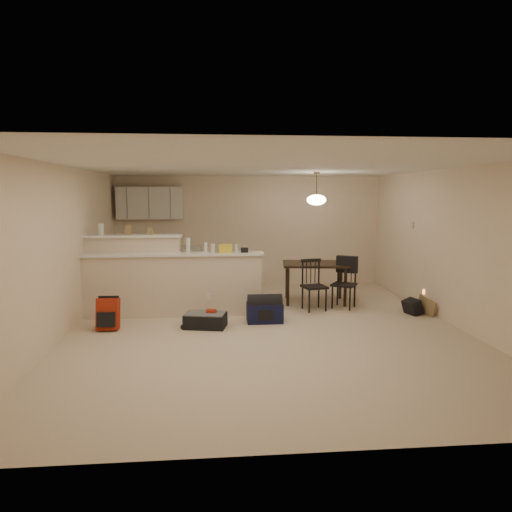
{
  "coord_description": "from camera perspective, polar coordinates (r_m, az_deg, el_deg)",
  "views": [
    {
      "loc": [
        -0.78,
        -6.89,
        2.06
      ],
      "look_at": [
        -0.1,
        0.7,
        1.05
      ],
      "focal_mm": 32.0,
      "sensor_mm": 36.0,
      "label": 1
    }
  ],
  "objects": [
    {
      "name": "suitcase",
      "position": [
        7.3,
        -6.33,
        -8.02
      ],
      "size": [
        0.7,
        0.53,
        0.21
      ],
      "primitive_type": "cube",
      "rotation": [
        0.0,
        0.0,
        -0.2
      ],
      "color": "black",
      "rests_on": "ground"
    },
    {
      "name": "upper_cabinets",
      "position": [
        10.31,
        -13.12,
        6.48
      ],
      "size": [
        1.4,
        0.34,
        0.7
      ],
      "primitive_type": "cube",
      "color": "white",
      "rests_on": "room"
    },
    {
      "name": "black_daypack",
      "position": [
        8.46,
        18.98,
        -6.06
      ],
      "size": [
        0.28,
        0.34,
        0.26
      ],
      "primitive_type": "cube",
      "rotation": [
        0.0,
        0.0,
        1.85
      ],
      "color": "black",
      "rests_on": "ground"
    },
    {
      "name": "bottle_a",
      "position": [
        7.84,
        -8.48,
        1.33
      ],
      "size": [
        0.07,
        0.07,
        0.26
      ],
      "primitive_type": "cylinder",
      "color": "silver",
      "rests_on": "breakfast_bar"
    },
    {
      "name": "extra_item_x",
      "position": [
        7.85,
        -2.44,
        0.98
      ],
      "size": [
        0.05,
        0.05,
        0.15
      ],
      "primitive_type": "cylinder",
      "color": "silver",
      "rests_on": "breakfast_bar"
    },
    {
      "name": "pendant_lamp",
      "position": [
        8.76,
        7.56,
        7.03
      ],
      "size": [
        0.36,
        0.36,
        0.62
      ],
      "color": "brown",
      "rests_on": "room"
    },
    {
      "name": "pouch",
      "position": [
        7.86,
        -1.44,
        0.75
      ],
      "size": [
        0.12,
        0.1,
        0.08
      ],
      "primitive_type": "cube",
      "color": "#93784C",
      "rests_on": "breakfast_bar"
    },
    {
      "name": "navy_duffel",
      "position": [
        7.52,
        1.1,
        -7.09
      ],
      "size": [
        0.58,
        0.32,
        0.32
      ],
      "primitive_type": "cube",
      "rotation": [
        0.0,
        0.0,
        0.0
      ],
      "color": "#111537",
      "rests_on": "ground"
    },
    {
      "name": "kitchen_counter",
      "position": [
        10.28,
        -11.87,
        -1.61
      ],
      "size": [
        1.8,
        0.6,
        0.9
      ],
      "primitive_type": "cube",
      "color": "white",
      "rests_on": "ground"
    },
    {
      "name": "cereal_box",
      "position": [
        8.17,
        -15.65,
        3.13
      ],
      "size": [
        0.1,
        0.07,
        0.16
      ],
      "primitive_type": "cube",
      "color": "#93784C",
      "rests_on": "breakfast_bar"
    },
    {
      "name": "dining_table",
      "position": [
        8.87,
        7.41,
        -1.47
      ],
      "size": [
        1.33,
        0.97,
        0.77
      ],
      "rotation": [
        0.0,
        0.0,
        -0.13
      ],
      "color": "black",
      "rests_on": "ground"
    },
    {
      "name": "extra_item_y",
      "position": [
        7.84,
        -5.39,
        0.97
      ],
      "size": [
        0.07,
        0.07,
        0.15
      ],
      "primitive_type": "cylinder",
      "color": "silver",
      "rests_on": "breakfast_bar"
    },
    {
      "name": "dining_chair_far",
      "position": [
        8.54,
        10.93,
        -3.35
      ],
      "size": [
        0.55,
        0.54,
        0.93
      ],
      "primitive_type": null,
      "rotation": [
        0.0,
        0.0,
        -0.57
      ],
      "color": "black",
      "rests_on": "ground"
    },
    {
      "name": "room",
      "position": [
        6.98,
        1.33,
        0.88
      ],
      "size": [
        7.0,
        7.02,
        2.5
      ],
      "color": "beige",
      "rests_on": "ground"
    },
    {
      "name": "thermostat",
      "position": [
        9.25,
        18.94,
        3.68
      ],
      "size": [
        0.02,
        0.12,
        0.12
      ],
      "primitive_type": "cube",
      "color": "beige",
      "rests_on": "room"
    },
    {
      "name": "bottle_b",
      "position": [
        7.84,
        -6.31,
        1.06
      ],
      "size": [
        0.06,
        0.06,
        0.18
      ],
      "primitive_type": "cylinder",
      "color": "silver",
      "rests_on": "breakfast_bar"
    },
    {
      "name": "dining_chair_near",
      "position": [
        8.29,
        7.3,
        -3.65
      ],
      "size": [
        0.47,
        0.46,
        0.92
      ],
      "primitive_type": null,
      "rotation": [
        0.0,
        0.0,
        0.21
      ],
      "color": "black",
      "rests_on": "ground"
    },
    {
      "name": "red_backpack",
      "position": [
        7.46,
        -18.0,
        -6.92
      ],
      "size": [
        0.33,
        0.21,
        0.49
      ],
      "primitive_type": "cube",
      "rotation": [
        0.0,
        0.0,
        -0.02
      ],
      "color": "#AA2713",
      "rests_on": "ground"
    },
    {
      "name": "bag_lump",
      "position": [
        7.84,
        -3.83,
        0.95
      ],
      "size": [
        0.22,
        0.18,
        0.14
      ],
      "primitive_type": "cube",
      "color": "#93784C",
      "rests_on": "breakfast_bar"
    },
    {
      "name": "cardboard_sheet",
      "position": [
        8.48,
        20.51,
        -5.95
      ],
      "size": [
        0.13,
        0.39,
        0.3
      ],
      "primitive_type": "cube",
      "rotation": [
        0.0,
        0.0,
        1.86
      ],
      "color": "#93784C",
      "rests_on": "ground"
    },
    {
      "name": "jar",
      "position": [
        8.26,
        -18.81,
        3.2
      ],
      "size": [
        0.1,
        0.1,
        0.2
      ],
      "primitive_type": "cylinder",
      "color": "silver",
      "rests_on": "breakfast_bar"
    },
    {
      "name": "breakfast_bar",
      "position": [
        8.06,
        -12.02,
        -2.99
      ],
      "size": [
        3.08,
        0.58,
        1.39
      ],
      "color": "beige",
      "rests_on": "ground"
    },
    {
      "name": "small_box",
      "position": [
        8.11,
        -13.13,
        3.04
      ],
      "size": [
        0.08,
        0.06,
        0.12
      ],
      "primitive_type": "cube",
      "color": "#93784C",
      "rests_on": "breakfast_bar"
    }
  ]
}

